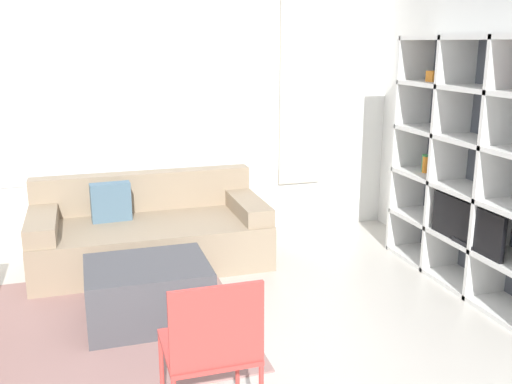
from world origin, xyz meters
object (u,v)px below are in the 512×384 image
object	(u,v)px
couch_main	(149,233)
folding_chair	(212,343)
shelving_unit	(500,174)
ottoman	(148,293)

from	to	relation	value
couch_main	folding_chair	distance (m)	2.49
shelving_unit	folding_chair	world-z (taller)	shelving_unit
shelving_unit	couch_main	xyz separation A→B (m)	(-2.41, 1.51, -0.71)
folding_chair	couch_main	bearing A→B (deg)	-89.69
couch_main	folding_chair	bearing A→B (deg)	-89.69
ottoman	folding_chair	bearing A→B (deg)	-83.17
folding_chair	shelving_unit	bearing A→B (deg)	-158.08
shelving_unit	ottoman	bearing A→B (deg)	171.72
shelving_unit	couch_main	bearing A→B (deg)	147.85
couch_main	ottoman	distance (m)	1.15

